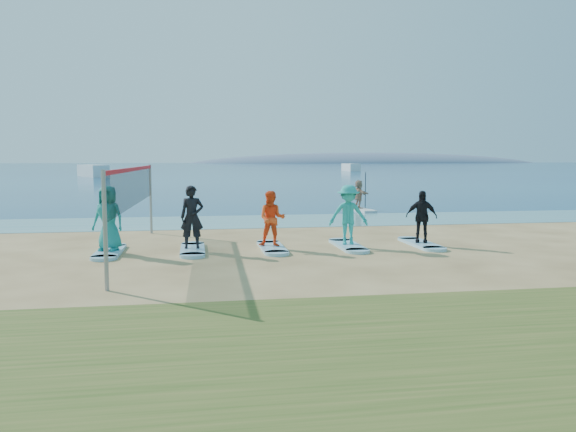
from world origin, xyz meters
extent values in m
plane|color=tan|center=(0.00, 0.00, 0.00)|extent=(600.00, 600.00, 0.00)
plane|color=teal|center=(0.00, 10.50, 0.01)|extent=(600.00, 600.00, 0.00)
plane|color=navy|center=(0.00, 160.00, 0.01)|extent=(600.00, 600.00, 0.00)
ellipsoid|color=slate|center=(95.00, 300.00, 0.00)|extent=(220.00, 56.00, 18.00)
cylinder|color=gray|center=(-5.85, -1.74, 1.25)|extent=(0.09, 0.09, 2.50)
cylinder|color=gray|center=(-5.64, 7.26, 1.25)|extent=(0.09, 0.09, 2.50)
cube|color=black|center=(-5.74, 2.76, 1.90)|extent=(0.24, 9.00, 1.00)
cube|color=red|center=(-5.74, 2.76, 2.42)|extent=(0.27, 9.00, 0.10)
cube|color=silver|center=(4.39, 14.72, 0.06)|extent=(1.09, 3.07, 0.12)
imported|color=tan|center=(4.39, 14.72, 0.86)|extent=(0.73, 1.43, 1.47)
cube|color=silver|center=(-18.90, 71.95, 0.00)|extent=(5.83, 9.17, 1.75)
cube|color=silver|center=(28.32, 101.71, 0.00)|extent=(2.59, 6.19, 1.58)
cube|color=#8BC0D7|center=(-6.50, 3.01, 0.04)|extent=(0.70, 2.20, 0.09)
imported|color=teal|center=(-6.50, 3.01, 1.02)|extent=(1.06, 0.87, 1.87)
cube|color=#8BC0D7|center=(-4.13, 3.01, 0.04)|extent=(0.70, 2.20, 0.09)
imported|color=black|center=(-4.13, 3.01, 1.01)|extent=(0.68, 0.46, 1.85)
cube|color=#8BC0D7|center=(-1.77, 3.01, 0.04)|extent=(0.70, 2.20, 0.09)
imported|color=#FC4B1A|center=(-1.77, 3.01, 0.92)|extent=(0.94, 0.80, 1.67)
cube|color=#8BC0D7|center=(0.60, 3.01, 0.04)|extent=(0.70, 2.20, 0.09)
imported|color=teal|center=(0.60, 3.01, 1.00)|extent=(1.28, 0.87, 1.83)
cube|color=#8BC0D7|center=(2.96, 3.01, 0.04)|extent=(0.70, 2.20, 0.09)
imported|color=black|center=(2.96, 3.01, 0.91)|extent=(1.04, 0.75, 1.63)
camera|label=1|loc=(-3.99, -13.58, 2.73)|focal=35.00mm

